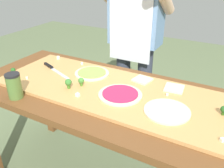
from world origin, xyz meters
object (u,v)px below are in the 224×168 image
cheese_crumble_c (167,95)px  cook_center (135,32)px  broccoli_floret_back_right (224,110)px  broccoli_floret_front_mid (81,81)px  cheese_crumble_e (58,58)px  pizza_slice_far_left (142,80)px  cheese_crumble_b (27,78)px  broccoli_floret_front_left (68,83)px  pizza_whole_pesto_green (92,73)px  sauce_jar (14,86)px  broccoli_floret_center_left (13,70)px  cheese_crumble_f (82,63)px  pizza_whole_white_garlic (167,111)px  cheese_crumble_d (222,140)px  chefs_knife (53,68)px  cheese_crumble_a (78,95)px  prep_table (103,106)px  pizza_slice_near_left (174,88)px  pizza_whole_beet_magenta (120,94)px

cheese_crumble_c → cook_center: 0.72m
broccoli_floret_back_right → broccoli_floret_front_mid: bearing=-173.9°
cheese_crumble_e → broccoli_floret_back_right: bearing=-9.3°
pizza_slice_far_left → cheese_crumble_b: 0.74m
broccoli_floret_front_left → pizza_whole_pesto_green: bearing=87.3°
pizza_slice_far_left → broccoli_floret_front_mid: size_ratio=1.91×
sauce_jar → cheese_crumble_b: bearing=118.9°
broccoli_floret_center_left → cheese_crumble_f: size_ratio=2.95×
cheese_crumble_e → broccoli_floret_front_left: bearing=-43.0°
pizza_whole_white_garlic → cheese_crumble_c: 0.17m
pizza_whole_pesto_green → sauce_jar: sauce_jar is taller
broccoli_floret_front_mid → cheese_crumble_d: 0.83m
broccoli_floret_back_right → broccoli_floret_center_left: size_ratio=1.12×
pizza_slice_far_left → cheese_crumble_b: (-0.66, -0.34, 0.00)m
chefs_knife → pizza_whole_pesto_green: same height
chefs_knife → pizza_whole_white_garlic: same height
cheese_crumble_a → sauce_jar: bearing=-154.7°
cheese_crumble_c → broccoli_floret_front_left: bearing=-159.8°
broccoli_floret_center_left → cook_center: bearing=54.3°
prep_table → cheese_crumble_a: cheese_crumble_a is taller
broccoli_floret_front_left → chefs_knife: bearing=148.1°
broccoli_floret_front_left → cheese_crumble_d: size_ratio=3.80×
pizza_slice_far_left → cheese_crumble_a: (-0.24, -0.36, 0.00)m
broccoli_floret_center_left → pizza_whole_white_garlic: bearing=2.9°
broccoli_floret_center_left → pizza_slice_near_left: bearing=17.2°
pizza_whole_white_garlic → broccoli_floret_front_left: broccoli_floret_front_left is taller
cheese_crumble_d → pizza_slice_near_left: bearing=130.5°
cheese_crumble_a → broccoli_floret_back_right: bearing=15.2°
prep_table → broccoli_floret_center_left: bearing=-169.6°
prep_table → pizza_whole_pesto_green: bearing=139.8°
broccoli_floret_center_left → cheese_crumble_c: bearing=12.3°
broccoli_floret_back_right → cook_center: 0.97m
broccoli_floret_front_left → cheese_crumble_f: bearing=113.0°
pizza_whole_white_garlic → cheese_crumble_e: size_ratio=10.88×
cheese_crumble_c → cheese_crumble_e: 0.93m
pizza_slice_near_left → broccoli_floret_front_left: 0.63m
prep_table → broccoli_floret_back_right: 0.69m
broccoli_floret_back_right → pizza_slice_far_left: bearing=162.1°
cheese_crumble_a → cheese_crumble_c: cheese_crumble_a is taller
pizza_whole_pesto_green → cheese_crumble_b: bearing=-141.1°
pizza_slice_near_left → cheese_crumble_d: cheese_crumble_d is taller
cheese_crumble_c → cheese_crumble_a: bearing=-150.0°
pizza_whole_beet_magenta → cheese_crumble_f: same height
broccoli_floret_back_right → cheese_crumble_f: 1.01m
cheese_crumble_b → cheese_crumble_c: size_ratio=1.06×
cheese_crumble_e → prep_table: bearing=-24.4°
cheese_crumble_d → pizza_whole_white_garlic: bearing=159.1°
pizza_whole_beet_magenta → prep_table: bearing=168.8°
pizza_whole_beet_magenta → pizza_slice_far_left: size_ratio=2.42×
pizza_whole_white_garlic → pizza_slice_far_left: 0.37m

